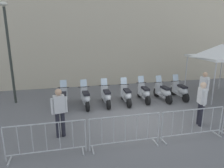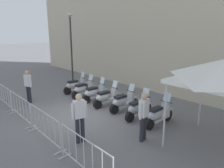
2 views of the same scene
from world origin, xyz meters
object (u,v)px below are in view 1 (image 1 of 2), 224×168
object	(u,v)px
motorcycle_2	(106,96)
officer_by_barriers	(202,101)
motorcycle_5	(163,92)
officer_mid_plaza	(59,110)
barrier_segment_0	(46,140)
barrier_segment_2	(192,124)
canopy_tent	(221,51)
barrier_segment_1	(125,131)
motorcycle_0	(64,99)
motorcycle_4	(144,93)
motorcycle_1	(86,98)
officer_near_row_end	(204,88)
motorcycle_3	(126,95)
street_lamp	(8,43)
motorcycle_6	(180,91)

from	to	relation	value
motorcycle_2	officer_by_barriers	size ratio (longest dim) A/B	0.99
motorcycle_5	officer_mid_plaza	world-z (taller)	officer_mid_plaza
motorcycle_5	barrier_segment_0	xyz separation A→B (m)	(-5.56, -3.87, 0.07)
motorcycle_5	barrier_segment_2	world-z (taller)	motorcycle_5
motorcycle_2	canopy_tent	xyz separation A→B (m)	(6.36, 0.14, 2.06)
motorcycle_2	barrier_segment_1	world-z (taller)	motorcycle_2
motorcycle_2	barrier_segment_1	size ratio (longest dim) A/B	0.76
motorcycle_0	motorcycle_4	world-z (taller)	same
motorcycle_0	barrier_segment_0	distance (m)	3.93
motorcycle_4	officer_by_barriers	world-z (taller)	officer_by_barriers
barrier_segment_0	officer_by_barriers	xyz separation A→B (m)	(5.62, 0.89, 0.45)
motorcycle_0	motorcycle_1	bearing A→B (deg)	-5.38
motorcycle_2	officer_by_barriers	bearing A→B (deg)	-43.22
officer_near_row_end	officer_by_barriers	world-z (taller)	same
motorcycle_3	motorcycle_0	bearing A→B (deg)	178.38
barrier_segment_2	street_lamp	bearing A→B (deg)	142.47
motorcycle_4	motorcycle_6	size ratio (longest dim) A/B	1.00
motorcycle_0	officer_mid_plaza	bearing A→B (deg)	-91.68
barrier_segment_1	street_lamp	xyz separation A→B (m)	(-4.35, 5.18, 2.48)
barrier_segment_2	officer_near_row_end	bearing A→B (deg)	48.60
officer_near_row_end	officer_mid_plaza	xyz separation A→B (m)	(-6.58, -1.44, 0.00)
motorcycle_0	officer_by_barriers	distance (m)	6.02
motorcycle_4	barrier_segment_0	size ratio (longest dim) A/B	0.76
officer_mid_plaza	officer_by_barriers	world-z (taller)	same
barrier_segment_2	street_lamp	xyz separation A→B (m)	(-6.71, 5.16, 2.48)
motorcycle_0	motorcycle_4	size ratio (longest dim) A/B	1.00
motorcycle_3	street_lamp	distance (m)	6.22
officer_mid_plaza	motorcycle_4	bearing A→B (deg)	34.46
barrier_segment_2	motorcycle_4	bearing A→B (deg)	92.82
motorcycle_5	barrier_segment_2	distance (m)	3.92
motorcycle_3	motorcycle_1	bearing A→B (deg)	-179.72
motorcycle_2	motorcycle_4	xyz separation A→B (m)	(2.04, 0.15, 0.00)
motorcycle_5	motorcycle_4	bearing A→B (deg)	173.65
motorcycle_6	officer_near_row_end	size ratio (longest dim) A/B	1.00
officer_mid_plaza	motorcycle_3	bearing A→B (deg)	40.62
motorcycle_0	canopy_tent	bearing A→B (deg)	0.48
motorcycle_5	motorcycle_6	world-z (taller)	same
motorcycle_3	barrier_segment_0	world-z (taller)	motorcycle_3
barrier_segment_0	officer_mid_plaza	size ratio (longest dim) A/B	1.32
officer_by_barriers	motorcycle_4	bearing A→B (deg)	109.51
barrier_segment_1	motorcycle_5	bearing A→B (deg)	50.28
motorcycle_3	motorcycle_5	bearing A→B (deg)	1.31
street_lamp	motorcycle_6	bearing A→B (deg)	-8.41
motorcycle_2	barrier_segment_0	size ratio (longest dim) A/B	0.76
motorcycle_2	canopy_tent	bearing A→B (deg)	1.31
motorcycle_2	motorcycle_3	bearing A→B (deg)	-0.69
motorcycle_1	motorcycle_4	xyz separation A→B (m)	(3.05, 0.17, 0.00)
motorcycle_6	street_lamp	distance (m)	9.03
barrier_segment_2	officer_near_row_end	xyz separation A→B (m)	(2.23, 2.53, 0.45)
barrier_segment_0	street_lamp	distance (m)	6.09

